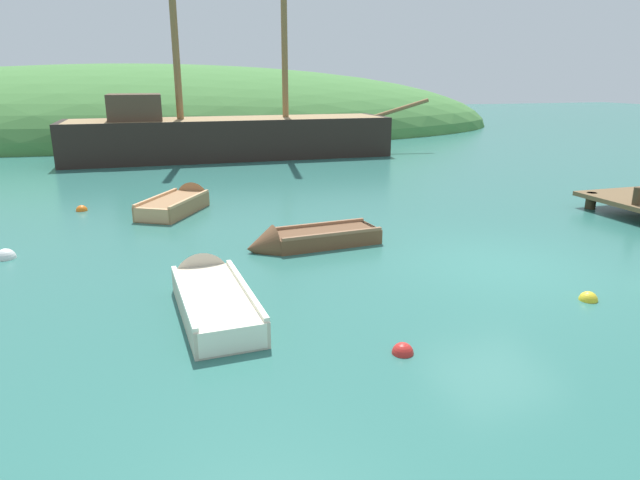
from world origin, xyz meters
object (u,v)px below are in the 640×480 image
sailing_ship (227,143)px  rowboat_portside (306,242)px  buoy_yellow (588,300)px  rowboat_near_dock (181,205)px  buoy_orange (82,211)px  rowboat_far (210,297)px  buoy_red (403,353)px  buoy_white (6,258)px

sailing_ship → rowboat_portside: bearing=-90.7°
sailing_ship → buoy_yellow: 19.21m
rowboat_near_dock → rowboat_portside: size_ratio=1.01×
sailing_ship → rowboat_near_dock: size_ratio=5.59×
buoy_orange → buoy_yellow: bearing=-47.7°
rowboat_portside → rowboat_far: (-2.39, -2.66, 0.04)m
rowboat_far → buoy_orange: rowboat_far is taller
rowboat_far → rowboat_portside: bearing=-44.7°
buoy_yellow → buoy_orange: 12.88m
rowboat_portside → buoy_orange: rowboat_portside is taller
rowboat_far → buoy_red: rowboat_far is taller
rowboat_portside → buoy_white: 6.22m
rowboat_portside → buoy_red: rowboat_portside is taller
rowboat_far → buoy_white: 5.27m
sailing_ship → buoy_white: 15.04m
buoy_white → buoy_red: size_ratio=1.38×
rowboat_near_dock → buoy_orange: size_ratio=9.82×
rowboat_far → buoy_white: size_ratio=8.34×
rowboat_portside → buoy_white: (-6.12, 1.06, -0.11)m
sailing_ship → rowboat_portside: (-0.47, -14.56, -0.57)m
sailing_ship → buoy_yellow: bearing=-79.3°
sailing_ship → rowboat_near_dock: (-2.83, -10.11, -0.54)m
rowboat_far → buoy_yellow: size_ratio=11.24×
rowboat_near_dock → buoy_orange: rowboat_near_dock is taller
rowboat_far → buoy_orange: bearing=15.9°
buoy_yellow → buoy_orange: buoy_orange is taller
buoy_red → buoy_yellow: bearing=11.2°
sailing_ship → rowboat_far: 17.46m
buoy_orange → buoy_white: buoy_white is taller
buoy_yellow → rowboat_portside: bearing=129.8°
buoy_red → rowboat_near_dock: bearing=103.2°
buoy_yellow → buoy_orange: bearing=132.3°
buoy_yellow → buoy_white: bearing=150.9°
rowboat_far → buoy_orange: (-2.63, 7.81, -0.14)m
rowboat_far → buoy_red: size_ratio=11.48×
buoy_orange → rowboat_portside: bearing=-45.8°
rowboat_far → buoy_red: 3.35m
rowboat_far → buoy_orange: 8.24m
sailing_ship → buoy_orange: bearing=-119.1°
rowboat_portside → buoy_yellow: 5.69m
rowboat_portside → buoy_white: bearing=-14.9°
buoy_red → rowboat_far: bearing=132.6°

